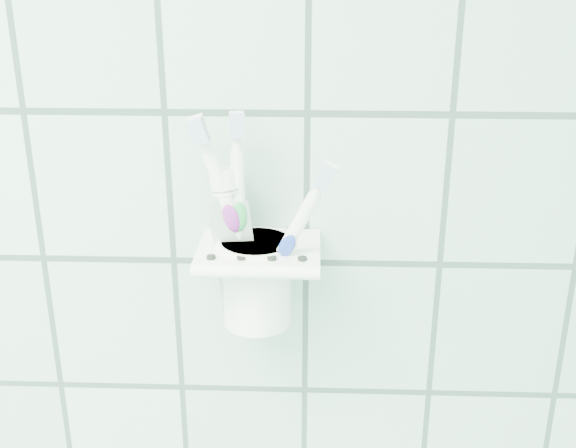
# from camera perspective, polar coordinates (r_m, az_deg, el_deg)

# --- Properties ---
(holder_bracket) EXTENTS (0.12, 0.10, 0.04)m
(holder_bracket) POSITION_cam_1_polar(r_m,az_deg,el_deg) (0.71, -2.27, -2.30)
(holder_bracket) COLOR white
(holder_bracket) RESTS_ON wall_back
(cup) EXTENTS (0.08, 0.08, 0.09)m
(cup) POSITION_cam_1_polar(r_m,az_deg,el_deg) (0.72, -2.47, -4.28)
(cup) COLOR white
(cup) RESTS_ON holder_bracket
(toothbrush_pink) EXTENTS (0.06, 0.03, 0.21)m
(toothbrush_pink) POSITION_cam_1_polar(r_m,az_deg,el_deg) (0.71, -1.85, 1.13)
(toothbrush_pink) COLOR white
(toothbrush_pink) RESTS_ON cup
(toothbrush_blue) EXTENTS (0.02, 0.02, 0.21)m
(toothbrush_blue) POSITION_cam_1_polar(r_m,az_deg,el_deg) (0.70, -3.94, 0.43)
(toothbrush_blue) COLOR white
(toothbrush_blue) RESTS_ON cup
(toothbrush_orange) EXTENTS (0.08, 0.05, 0.19)m
(toothbrush_orange) POSITION_cam_1_polar(r_m,az_deg,el_deg) (0.70, -3.29, 0.12)
(toothbrush_orange) COLOR white
(toothbrush_orange) RESTS_ON cup
(toothpaste_tube) EXTENTS (0.05, 0.04, 0.16)m
(toothpaste_tube) POSITION_cam_1_polar(r_m,az_deg,el_deg) (0.70, -3.63, -0.87)
(toothpaste_tube) COLOR silver
(toothpaste_tube) RESTS_ON cup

